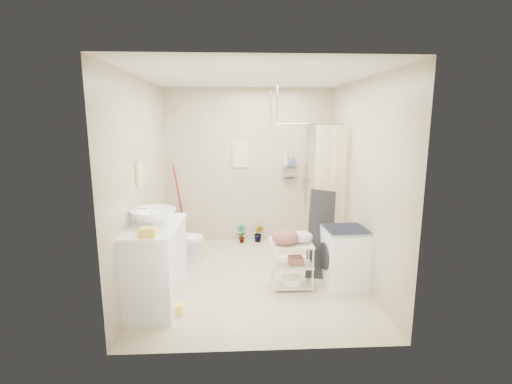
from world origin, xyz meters
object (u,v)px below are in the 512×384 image
washing_machine (345,257)px  laundry_rack (292,262)px  toilet (182,240)px  vanity (154,265)px

washing_machine → laundry_rack: washing_machine is taller
washing_machine → laundry_rack: bearing=-178.6°
washing_machine → laundry_rack: (-0.68, -0.06, -0.03)m
washing_machine → toilet: bearing=153.0°
vanity → washing_machine: (2.30, 0.37, -0.10)m
vanity → toilet: size_ratio=1.62×
toilet → washing_machine: washing_machine is taller
washing_machine → laundry_rack: size_ratio=1.07×
toilet → laundry_rack: 1.80m
vanity → washing_machine: size_ratio=1.43×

